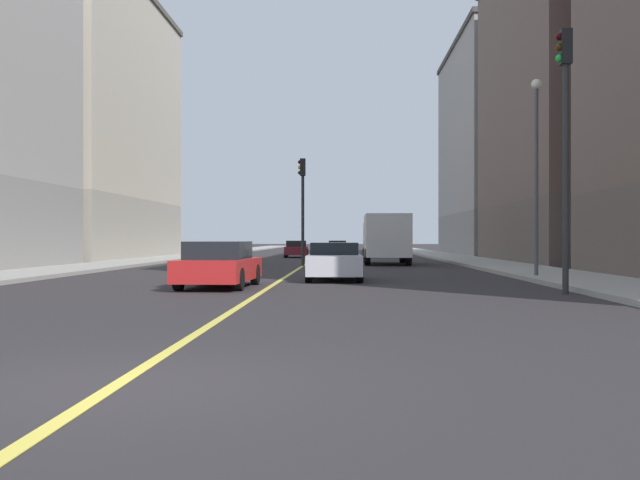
# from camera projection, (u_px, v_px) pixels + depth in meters

# --- Properties ---
(ground_plane) EXTENTS (400.00, 400.00, 0.00)m
(ground_plane) POSITION_uv_depth(u_px,v_px,m) (117.00, 385.00, 7.47)
(ground_plane) COLOR #2C292B
(ground_plane) RESTS_ON ground
(sidewalk_left) EXTENTS (3.45, 168.00, 0.15)m
(sidewalk_left) POSITION_uv_depth(u_px,v_px,m) (452.00, 257.00, 56.11)
(sidewalk_left) COLOR #9E9B93
(sidewalk_left) RESTS_ON ground
(sidewalk_right) EXTENTS (3.45, 168.00, 0.15)m
(sidewalk_right) POSITION_uv_depth(u_px,v_px,m) (180.00, 257.00, 56.78)
(sidewalk_right) COLOR #9E9B93
(sidewalk_right) RESTS_ON ground
(lane_center_stripe) EXTENTS (0.16, 154.00, 0.01)m
(lane_center_stripe) POSITION_uv_depth(u_px,v_px,m) (315.00, 258.00, 56.45)
(lane_center_stripe) COLOR #E5D14C
(lane_center_stripe) RESTS_ON ground
(building_left_mid) EXTENTS (10.48, 19.60, 19.06)m
(building_left_mid) POSITION_uv_depth(u_px,v_px,m) (592.00, 102.00, 45.25)
(building_left_mid) COLOR brown
(building_left_mid) RESTS_ON ground
(building_left_far) EXTENTS (10.48, 22.14, 18.65)m
(building_left_far) POSITION_uv_depth(u_px,v_px,m) (511.00, 149.00, 67.35)
(building_left_far) COLOR gray
(building_left_far) RESTS_ON ground
(building_right_midblock) EXTENTS (10.48, 23.15, 19.04)m
(building_right_midblock) POSITION_uv_depth(u_px,v_px,m) (74.00, 124.00, 53.71)
(building_right_midblock) COLOR #9D9688
(building_right_midblock) RESTS_ON ground
(traffic_light_left_near) EXTENTS (0.40, 0.32, 6.85)m
(traffic_light_left_near) POSITION_uv_depth(u_px,v_px,m) (565.00, 125.00, 19.74)
(traffic_light_left_near) COLOR #2D2D2D
(traffic_light_left_near) RESTS_ON ground
(traffic_light_median_far) EXTENTS (0.40, 0.32, 5.65)m
(traffic_light_median_far) POSITION_uv_depth(u_px,v_px,m) (302.00, 196.00, 40.09)
(traffic_light_median_far) COLOR #2D2D2D
(traffic_light_median_far) RESTS_ON ground
(street_lamp_left_near) EXTENTS (0.36, 0.36, 6.89)m
(street_lamp_left_near) POSITION_uv_depth(u_px,v_px,m) (536.00, 156.00, 26.76)
(street_lamp_left_near) COLOR #4C4C51
(street_lamp_left_near) RESTS_ON ground
(car_orange) EXTENTS (1.85, 4.38, 1.27)m
(car_orange) POSITION_uv_depth(u_px,v_px,m) (337.00, 248.00, 67.94)
(car_orange) COLOR orange
(car_orange) RESTS_ON ground
(car_silver) EXTENTS (1.94, 4.30, 1.30)m
(car_silver) POSITION_uv_depth(u_px,v_px,m) (334.00, 262.00, 26.30)
(car_silver) COLOR silver
(car_silver) RESTS_ON ground
(car_green) EXTENTS (1.77, 4.26, 1.30)m
(car_green) POSITION_uv_depth(u_px,v_px,m) (225.00, 253.00, 42.64)
(car_green) COLOR #1E6B38
(car_green) RESTS_ON ground
(car_red) EXTENTS (2.05, 4.61, 1.36)m
(car_red) POSITION_uv_depth(u_px,v_px,m) (219.00, 265.00, 22.41)
(car_red) COLOR red
(car_red) RESTS_ON ground
(car_maroon) EXTENTS (1.92, 4.60, 1.29)m
(car_maroon) POSITION_uv_depth(u_px,v_px,m) (296.00, 249.00, 58.82)
(car_maroon) COLOR maroon
(car_maroon) RESTS_ON ground
(box_truck) EXTENTS (2.49, 7.27, 2.75)m
(box_truck) POSITION_uv_depth(u_px,v_px,m) (386.00, 237.00, 42.82)
(box_truck) COLOR beige
(box_truck) RESTS_ON ground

